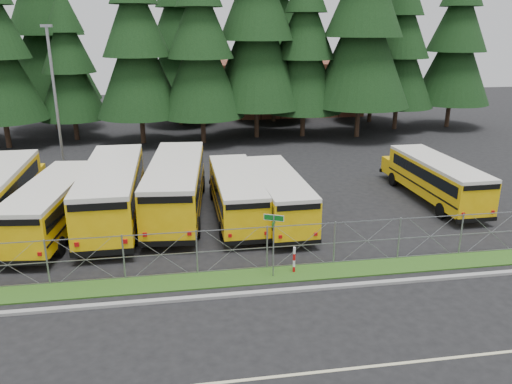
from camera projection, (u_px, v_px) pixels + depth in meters
ground at (285, 257)px, 22.79m from camera, size 120.00×120.00×0.00m
curb at (301, 289)px, 19.87m from camera, size 50.00×0.25×0.12m
grass_verge at (293, 274)px, 21.19m from camera, size 50.00×1.40×0.06m
road_lane_line at (340, 370)px, 15.29m from camera, size 50.00×0.12×0.01m
chainlink_fence at (290, 246)px, 21.54m from camera, size 44.00×0.10×2.00m
brick_building at (264, 87)px, 60.22m from camera, size 22.00×10.00×6.00m
bus_1 at (55, 206)px, 25.26m from camera, size 3.56×10.45×2.69m
bus_2 at (114, 193)px, 26.66m from camera, size 2.87×11.94×3.13m
bus_3 at (177, 187)px, 27.61m from camera, size 3.84×11.94×3.08m
bus_4 at (236, 195)px, 27.15m from camera, size 2.38×9.88×2.59m
bus_5 at (277, 196)px, 27.01m from camera, size 2.56×9.88×2.57m
bus_east at (434, 180)px, 29.78m from camera, size 2.55×9.90×2.58m
street_sign at (274, 233)px, 20.31m from camera, size 0.77×0.51×2.81m
striped_bollard at (294, 260)px, 21.13m from camera, size 0.11×0.11×1.20m
light_standard at (55, 97)px, 33.53m from camera, size 0.70×0.35×10.14m
conifer_2 at (69, 65)px, 44.23m from camera, size 6.11×6.11×13.50m
conifer_3 at (137, 47)px, 42.48m from camera, size 7.56×7.56×16.71m
conifer_4 at (201, 49)px, 42.57m from camera, size 7.41×7.41×16.40m
conifer_5 at (257, 29)px, 44.43m from camera, size 8.83×8.83×19.54m
conifer_6 at (305, 50)px, 45.46m from camera, size 7.18×7.18×15.88m
conifer_7 at (364, 26)px, 44.48m from camera, size 9.11×9.11×20.15m
conifer_8 at (401, 50)px, 48.81m from camera, size 7.07×7.07×15.63m
conifer_9 at (456, 43)px, 49.77m from camera, size 7.62×7.62×16.85m
conifer_10 at (45, 24)px, 47.92m from camera, size 9.22×9.22×20.38m
conifer_11 at (177, 43)px, 50.88m from camera, size 7.59×7.59×16.78m
conifer_12 at (275, 35)px, 52.58m from camera, size 8.29×8.29×18.34m
conifer_13 at (375, 43)px, 52.52m from camera, size 7.53×7.53×16.65m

